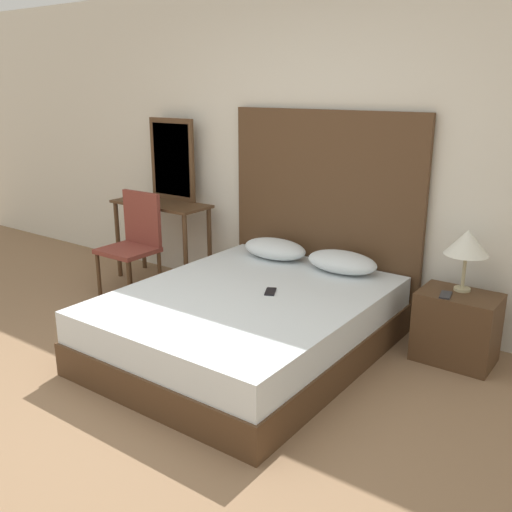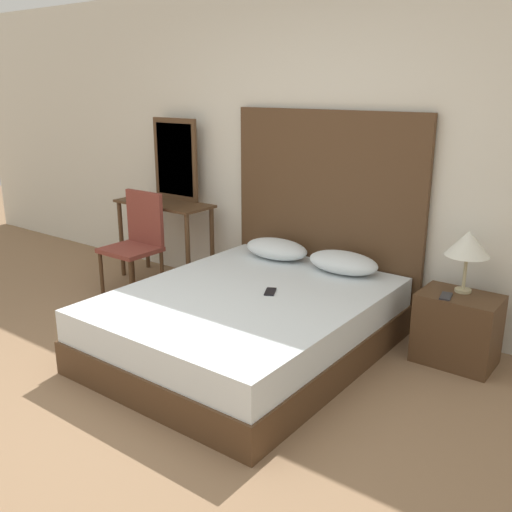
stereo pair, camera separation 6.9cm
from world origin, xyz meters
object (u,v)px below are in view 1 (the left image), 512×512
object	(u,v)px
vanity_desk	(161,218)
chair	(135,238)
phone_on_bed	(270,292)
bed	(248,323)
table_lamp	(467,243)
phone_on_nightstand	(446,295)
nightstand	(456,327)

from	to	relation	value
vanity_desk	chair	distance (m)	0.42
phone_on_bed	chair	xyz separation A→B (m)	(-1.69, 0.27, 0.07)
bed	table_lamp	world-z (taller)	table_lamp
chair	bed	bearing A→B (deg)	-13.61
phone_on_nightstand	vanity_desk	size ratio (longest dim) A/B	0.16
table_lamp	chair	size ratio (longest dim) A/B	0.46
nightstand	vanity_desk	size ratio (longest dim) A/B	0.53
phone_on_bed	nightstand	distance (m)	1.32
phone_on_bed	phone_on_nightstand	xyz separation A→B (m)	(1.07, 0.55, 0.04)
phone_on_bed	vanity_desk	bearing A→B (deg)	158.98
bed	chair	world-z (taller)	chair
bed	phone_on_nightstand	distance (m)	1.39
nightstand	phone_on_bed	bearing A→B (deg)	-150.50
bed	phone_on_bed	xyz separation A→B (m)	(0.12, 0.11, 0.24)
nightstand	table_lamp	world-z (taller)	table_lamp
phone_on_bed	phone_on_nightstand	distance (m)	1.20
nightstand	chair	world-z (taller)	chair
bed	phone_on_nightstand	world-z (taller)	phone_on_nightstand
bed	table_lamp	xyz separation A→B (m)	(1.25, 0.83, 0.62)
phone_on_bed	table_lamp	size ratio (longest dim) A/B	0.38
bed	nightstand	distance (m)	1.47
phone_on_bed	vanity_desk	distance (m)	1.87
phone_on_bed	table_lamp	world-z (taller)	table_lamp
table_lamp	vanity_desk	size ratio (longest dim) A/B	0.44
vanity_desk	chair	xyz separation A→B (m)	(0.05, -0.40, -0.10)
chair	vanity_desk	bearing A→B (deg)	97.07
nightstand	table_lamp	distance (m)	0.60
nightstand	phone_on_nightstand	distance (m)	0.28
table_lamp	bed	bearing A→B (deg)	-146.40
bed	phone_on_bed	world-z (taller)	phone_on_bed
bed	chair	distance (m)	1.64
bed	table_lamp	distance (m)	1.62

